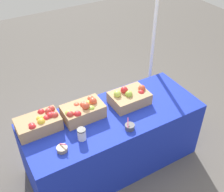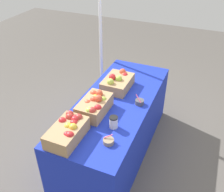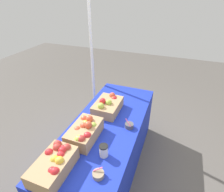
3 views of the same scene
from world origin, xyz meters
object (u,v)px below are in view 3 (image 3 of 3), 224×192
sample_bowl_near (129,125)px  tent_pole (93,66)px  apple_crate_right (108,105)px  coffee_cup (104,151)px  apple_crate_left (55,164)px  sample_bowl_mid (98,174)px  apple_crate_middle (85,131)px

sample_bowl_near → tent_pole: 1.28m
sample_bowl_near → apple_crate_right: bearing=57.1°
coffee_cup → tent_pole: bearing=29.3°
apple_crate_left → sample_bowl_mid: bearing=-78.3°
sample_bowl_mid → tent_pole: tent_pole is taller
apple_crate_left → apple_crate_right: (0.97, -0.09, -0.01)m
apple_crate_left → apple_crate_middle: bearing=-6.7°
apple_crate_middle → sample_bowl_mid: (-0.36, -0.31, -0.07)m
coffee_cup → apple_crate_right: bearing=18.7°
apple_crate_left → sample_bowl_mid: 0.37m
sample_bowl_near → apple_crate_left: bearing=150.0°
apple_crate_right → sample_bowl_near: 0.41m
sample_bowl_near → sample_bowl_mid: (-0.67, 0.07, -0.01)m
apple_crate_right → coffee_cup: bearing=-161.3°
sample_bowl_mid → tent_pole: (1.58, 0.81, 0.24)m
apple_crate_left → apple_crate_middle: (0.43, -0.05, 0.00)m
apple_crate_middle → tent_pole: bearing=22.1°
apple_crate_right → sample_bowl_mid: 0.94m
apple_crate_left → coffee_cup: (0.29, -0.32, -0.02)m
tent_pole → apple_crate_middle: bearing=-157.9°
apple_crate_right → apple_crate_middle: bearing=175.9°
apple_crate_middle → apple_crate_right: bearing=-4.1°
sample_bowl_mid → coffee_cup: (0.21, 0.04, 0.04)m
tent_pole → apple_crate_right: bearing=-141.9°
apple_crate_middle → sample_bowl_mid: bearing=-139.1°
sample_bowl_mid → apple_crate_left: bearing=101.7°
sample_bowl_near → sample_bowl_mid: sample_bowl_near is taller
apple_crate_middle → sample_bowl_mid: size_ratio=4.15×
apple_crate_right → tent_pole: 0.89m
sample_bowl_near → coffee_cup: (-0.46, 0.11, 0.03)m
apple_crate_left → sample_bowl_mid: size_ratio=4.19×
apple_crate_right → coffee_cup: (-0.68, -0.23, -0.01)m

